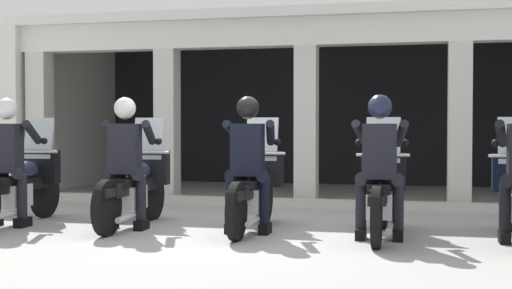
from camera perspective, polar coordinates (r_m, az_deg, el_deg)
name	(u,v)px	position (r m, az deg, el deg)	size (l,w,h in m)	color
ground_plane	(295,203)	(11.27, 3.21, -4.78)	(80.00, 80.00, 0.00)	#999993
station_building	(324,86)	(13.36, 5.57, 4.72)	(10.48, 4.33, 3.10)	black
kerb_strip	(301,203)	(10.79, 3.67, -4.74)	(9.98, 0.24, 0.12)	#B7B5AD
motorcycle_far_left	(21,184)	(9.43, -18.50, -3.07)	(0.62, 2.04, 1.35)	black
police_officer_far_left	(8,151)	(9.17, -19.47, -0.47)	(0.63, 0.61, 1.58)	black
motorcycle_left	(135,186)	(8.85, -9.74, -3.31)	(0.62, 2.04, 1.35)	black
police_officer_left	(126,151)	(8.56, -10.51, -0.55)	(0.63, 0.61, 1.58)	black
motorcycle_center	(254,188)	(8.41, -0.16, -3.55)	(0.62, 2.04, 1.35)	black
police_officer_center	(248,152)	(8.11, -0.63, -0.64)	(0.63, 0.61, 1.58)	black
motorcycle_right	(381,192)	(8.07, 10.10, -3.79)	(0.62, 2.04, 1.35)	black
police_officer_right	(380,154)	(7.76, 9.99, -0.77)	(0.63, 0.61, 1.58)	black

